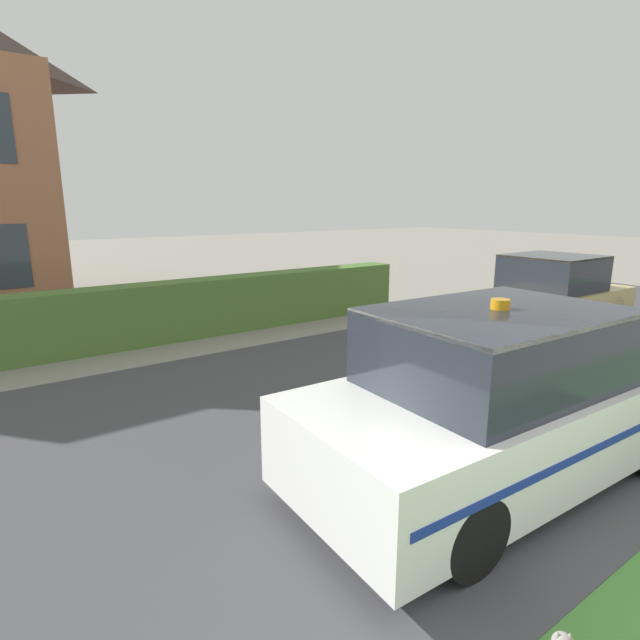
{
  "coord_description": "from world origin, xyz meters",
  "views": [
    {
      "loc": [
        -3.34,
        0.01,
        2.53
      ],
      "look_at": [
        0.37,
        5.18,
        1.05
      ],
      "focal_mm": 28.0,
      "sensor_mm": 36.0,
      "label": 1
    }
  ],
  "objects": [
    {
      "name": "neighbour_car_near",
      "position": [
        6.41,
        5.53,
        0.69
      ],
      "size": [
        4.0,
        1.78,
        1.5
      ],
      "rotation": [
        0.0,
        0.0,
        3.14
      ],
      "color": "black",
      "rests_on": "road_strip"
    },
    {
      "name": "road_strip",
      "position": [
        0.0,
        4.53,
        0.01
      ],
      "size": [
        28.0,
        6.56,
        0.01
      ],
      "primitive_type": "cube",
      "color": "#424247",
      "rests_on": "ground"
    },
    {
      "name": "garden_hedge",
      "position": [
        0.53,
        9.17,
        0.55
      ],
      "size": [
        9.16,
        0.6,
        1.11
      ],
      "primitive_type": "cube",
      "color": "#4C7233",
      "rests_on": "ground"
    },
    {
      "name": "police_car",
      "position": [
        0.5,
        2.55,
        0.78
      ],
      "size": [
        4.11,
        1.89,
        1.71
      ],
      "rotation": [
        0.0,
        0.0,
        -0.04
      ],
      "color": "black",
      "rests_on": "road_strip"
    }
  ]
}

